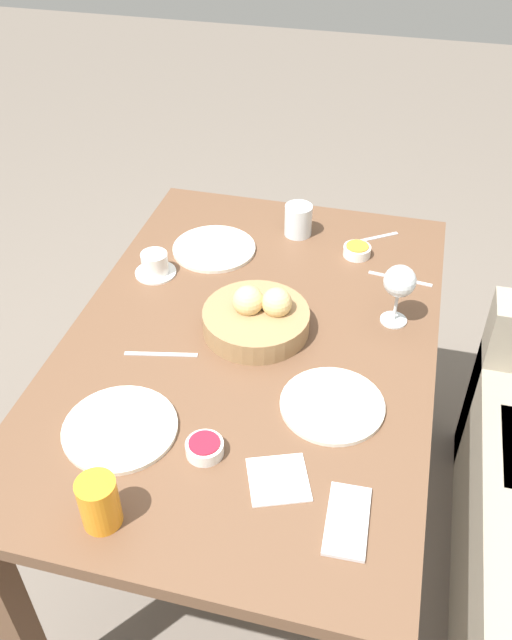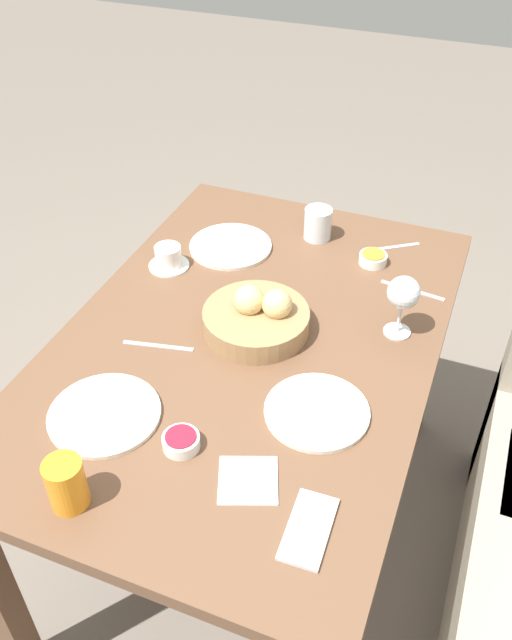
% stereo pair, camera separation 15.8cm
% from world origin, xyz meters
% --- Properties ---
extents(ground_plane, '(10.00, 10.00, 0.00)m').
position_xyz_m(ground_plane, '(0.00, 0.00, 0.00)').
color(ground_plane, '#6B6056').
extents(dining_table, '(1.28, 0.85, 0.77)m').
position_xyz_m(dining_table, '(0.00, 0.00, 0.66)').
color(dining_table, brown).
rests_on(dining_table, ground_plane).
extents(bread_basket, '(0.25, 0.25, 0.11)m').
position_xyz_m(bread_basket, '(-0.03, 0.01, 0.81)').
color(bread_basket, '#99754C').
rests_on(bread_basket, dining_table).
extents(plate_near_left, '(0.23, 0.23, 0.01)m').
position_xyz_m(plate_near_left, '(-0.33, -0.19, 0.78)').
color(plate_near_left, silver).
rests_on(plate_near_left, dining_table).
extents(plate_near_right, '(0.23, 0.23, 0.01)m').
position_xyz_m(plate_near_right, '(0.34, -0.18, 0.78)').
color(plate_near_right, silver).
rests_on(plate_near_right, dining_table).
extents(plate_far_center, '(0.22, 0.22, 0.01)m').
position_xyz_m(plate_far_center, '(0.17, 0.22, 0.78)').
color(plate_far_center, silver).
rests_on(plate_far_center, dining_table).
extents(juice_glass, '(0.07, 0.07, 0.10)m').
position_xyz_m(juice_glass, '(0.54, -0.13, 0.82)').
color(juice_glass, orange).
rests_on(juice_glass, dining_table).
extents(water_tumbler, '(0.08, 0.08, 0.09)m').
position_xyz_m(water_tumbler, '(-0.47, 0.02, 0.82)').
color(water_tumbler, silver).
rests_on(water_tumbler, dining_table).
extents(wine_glass, '(0.08, 0.08, 0.16)m').
position_xyz_m(wine_glass, '(-0.14, 0.32, 0.88)').
color(wine_glass, silver).
rests_on(wine_glass, dining_table).
extents(coffee_cup, '(0.11, 0.11, 0.06)m').
position_xyz_m(coffee_cup, '(-0.19, -0.31, 0.80)').
color(coffee_cup, white).
rests_on(coffee_cup, dining_table).
extents(jam_bowl_berry, '(0.07, 0.07, 0.03)m').
position_xyz_m(jam_bowl_berry, '(0.35, 0.00, 0.79)').
color(jam_bowl_berry, white).
rests_on(jam_bowl_berry, dining_table).
extents(jam_bowl_honey, '(0.07, 0.07, 0.03)m').
position_xyz_m(jam_bowl_honey, '(-0.40, 0.19, 0.79)').
color(jam_bowl_honey, white).
rests_on(jam_bowl_honey, dining_table).
extents(fork_silver, '(0.05, 0.17, 0.00)m').
position_xyz_m(fork_silver, '(0.11, -0.18, 0.77)').
color(fork_silver, '#B7B7BC').
rests_on(fork_silver, dining_table).
extents(knife_silver, '(0.03, 0.17, 0.00)m').
position_xyz_m(knife_silver, '(-0.32, 0.32, 0.77)').
color(knife_silver, '#B7B7BC').
rests_on(knife_silver, dining_table).
extents(spoon_coffee, '(0.08, 0.11, 0.00)m').
position_xyz_m(spoon_coffee, '(-0.51, 0.24, 0.77)').
color(spoon_coffee, '#B7B7BC').
rests_on(spoon_coffee, dining_table).
extents(napkin, '(0.14, 0.14, 0.00)m').
position_xyz_m(napkin, '(0.38, 0.15, 0.77)').
color(napkin, white).
rests_on(napkin, dining_table).
extents(cell_phone, '(0.15, 0.08, 0.01)m').
position_xyz_m(cell_phone, '(0.44, 0.29, 0.77)').
color(cell_phone, silver).
rests_on(cell_phone, dining_table).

